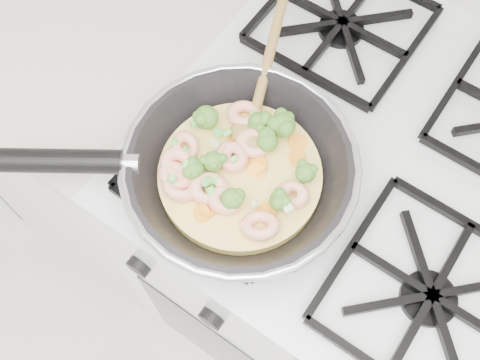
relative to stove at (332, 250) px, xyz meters
The scene contains 3 objects.
stove is the anchor object (origin of this frame).
counter_left 0.80m from the stove, behind, with size 1.00×0.60×0.90m.
skillet 0.54m from the stove, 128.97° to the right, with size 0.44×0.52×0.10m.
Camera 1 is at (0.05, 1.29, 1.59)m, focal length 41.96 mm.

